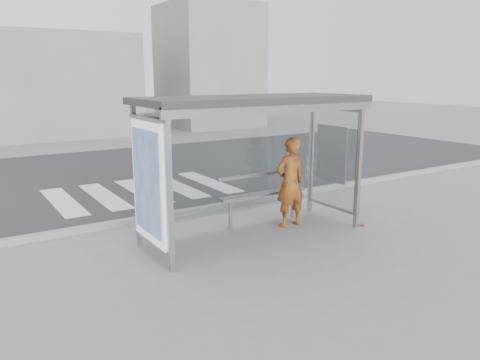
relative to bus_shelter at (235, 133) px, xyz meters
name	(u,v)px	position (x,y,z in m)	size (l,w,h in m)	color
ground	(253,236)	(0.37, -0.06, -1.98)	(80.00, 80.00, 0.00)	slate
road	(128,173)	(0.37, 6.94, -1.98)	(30.00, 10.00, 0.01)	#2A2A2D
curb	(205,209)	(0.37, 1.89, -1.92)	(30.00, 0.18, 0.12)	gray
crosswalk	(142,191)	(-0.13, 4.44, -1.98)	(4.55, 3.00, 0.00)	silver
bus_shelter	(235,133)	(0.00, 0.00, 0.00)	(4.25, 1.65, 2.62)	gray
building_center	(50,86)	(0.37, 17.94, 0.52)	(8.00, 5.00, 5.00)	gray
building_right	(209,67)	(9.37, 17.94, 1.52)	(5.00, 5.00, 7.00)	gray
person	(290,182)	(1.33, 0.05, -1.08)	(0.66, 0.43, 1.81)	red
bench	(263,194)	(0.99, 0.52, -1.37)	(2.02, 0.25, 1.04)	slate
soda_can	(363,225)	(2.57, -0.77, -1.95)	(0.06, 0.06, 0.11)	#E04172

